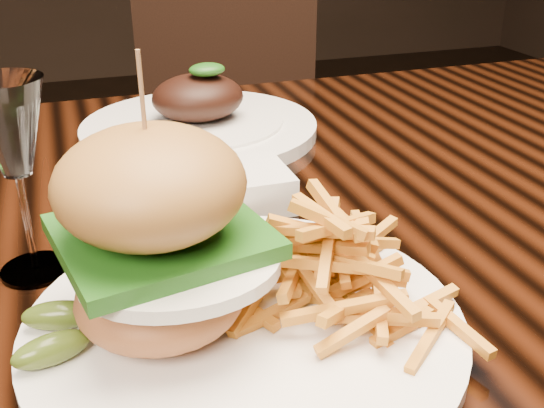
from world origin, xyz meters
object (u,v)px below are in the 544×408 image
object	(u,v)px
far_dish	(199,121)
chair_far	(232,119)
burger_plate	(238,267)
wine_glass	(11,135)
dining_table	(279,258)

from	to	relation	value
far_dish	chair_far	xyz separation A→B (m)	(0.22, 0.66, -0.23)
burger_plate	wine_glass	size ratio (longest dim) A/B	1.90
dining_table	wine_glass	size ratio (longest dim) A/B	9.22
far_dish	chair_far	distance (m)	0.74
dining_table	burger_plate	size ratio (longest dim) A/B	4.84
dining_table	burger_plate	distance (m)	0.28
burger_plate	wine_glass	bearing A→B (deg)	136.71
burger_plate	far_dish	distance (m)	0.45
wine_glass	burger_plate	bearing A→B (deg)	-44.10
burger_plate	chair_far	distance (m)	1.17
dining_table	chair_far	xyz separation A→B (m)	(0.18, 0.89, -0.13)
wine_glass	chair_far	world-z (taller)	chair_far
burger_plate	far_dish	xyz separation A→B (m)	(0.07, 0.44, -0.04)
burger_plate	chair_far	size ratio (longest dim) A/B	0.35
burger_plate	chair_far	world-z (taller)	burger_plate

